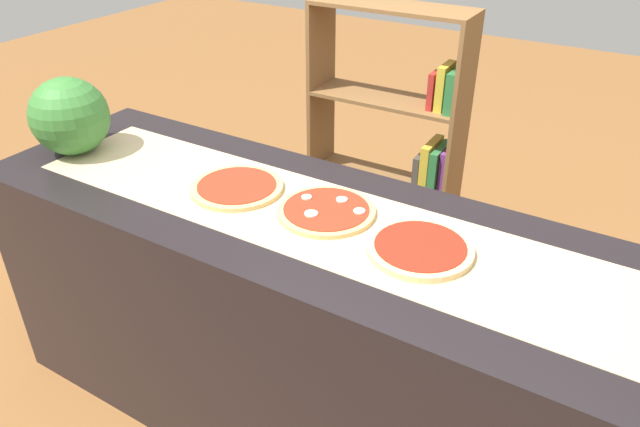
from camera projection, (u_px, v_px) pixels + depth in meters
ground_plane at (320, 423)px, 2.35m from camera, size 12.00×12.00×0.00m
counter at (320, 332)px, 2.11m from camera, size 2.45×0.73×0.93m
parchment_paper at (320, 219)px, 1.87m from camera, size 2.09×0.44×0.00m
pizza_plain_0 at (237, 187)px, 2.02m from camera, size 0.31×0.31×0.02m
pizza_mozzarella_1 at (326, 211)px, 1.89m from camera, size 0.31×0.31×0.02m
pizza_plain_2 at (420, 248)px, 1.71m from camera, size 0.30×0.30×0.02m
watermelon at (70, 116)px, 2.21m from camera, size 0.29×0.29×0.29m
bookshelf at (401, 152)px, 3.02m from camera, size 0.77×0.27×1.32m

